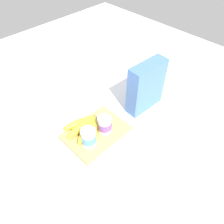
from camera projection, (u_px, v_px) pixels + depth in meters
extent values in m
plane|color=white|center=(96.00, 134.00, 1.02)|extent=(2.40, 2.40, 0.00)
cube|color=tan|center=(96.00, 132.00, 1.01)|extent=(0.28, 0.20, 0.02)
cube|color=#4770B7|center=(146.00, 87.00, 1.06)|extent=(0.21, 0.08, 0.26)
cylinder|color=white|center=(105.00, 125.00, 0.98)|extent=(0.06, 0.06, 0.08)
cylinder|color=#7A4C99|center=(105.00, 125.00, 0.98)|extent=(0.06, 0.06, 0.04)
cylinder|color=silver|center=(104.00, 119.00, 0.95)|extent=(0.06, 0.06, 0.00)
cylinder|color=white|center=(89.00, 138.00, 0.93)|extent=(0.06, 0.06, 0.08)
cylinder|color=#5193D1|center=(89.00, 138.00, 0.93)|extent=(0.06, 0.06, 0.04)
cylinder|color=silver|center=(88.00, 131.00, 0.90)|extent=(0.07, 0.07, 0.00)
ellipsoid|color=yellow|center=(79.00, 123.00, 1.02)|extent=(0.17, 0.08, 0.03)
ellipsoid|color=yellow|center=(81.00, 127.00, 1.00)|extent=(0.18, 0.06, 0.04)
ellipsoid|color=yellow|center=(87.00, 129.00, 0.99)|extent=(0.17, 0.11, 0.04)
ellipsoid|color=yellow|center=(93.00, 131.00, 0.98)|extent=(0.15, 0.15, 0.03)
cylinder|color=brown|center=(94.00, 117.00, 1.05)|extent=(0.01, 0.01, 0.02)
cylinder|color=silver|center=(58.00, 165.00, 0.90)|extent=(0.11, 0.01, 0.01)
ellipsoid|color=silver|center=(45.00, 174.00, 0.87)|extent=(0.04, 0.03, 0.01)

